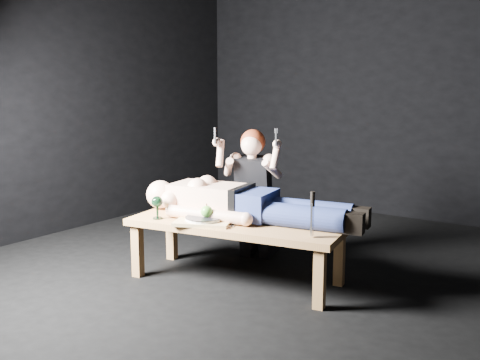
{
  "coord_description": "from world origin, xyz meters",
  "views": [
    {
      "loc": [
        1.97,
        -3.34,
        1.4
      ],
      "look_at": [
        -0.26,
        -0.17,
        0.75
      ],
      "focal_mm": 40.37,
      "sensor_mm": 36.0,
      "label": 1
    }
  ],
  "objects_px": {
    "kneeling_woman": "(256,193)",
    "lying_man": "(249,200)",
    "goblet": "(157,207)",
    "carving_knife": "(312,215)",
    "table": "(236,251)",
    "serving_tray": "(204,222)"
  },
  "relations": [
    {
      "from": "kneeling_woman",
      "to": "lying_man",
      "type": "bearing_deg",
      "value": -78.97
    },
    {
      "from": "lying_man",
      "to": "goblet",
      "type": "bearing_deg",
      "value": -154.5
    },
    {
      "from": "goblet",
      "to": "carving_knife",
      "type": "relative_size",
      "value": 0.57
    },
    {
      "from": "table",
      "to": "goblet",
      "type": "height_order",
      "value": "goblet"
    },
    {
      "from": "table",
      "to": "lying_man",
      "type": "height_order",
      "value": "lying_man"
    },
    {
      "from": "serving_tray",
      "to": "carving_knife",
      "type": "bearing_deg",
      "value": 7.97
    },
    {
      "from": "table",
      "to": "lying_man",
      "type": "bearing_deg",
      "value": 65.09
    },
    {
      "from": "lying_man",
      "to": "serving_tray",
      "type": "relative_size",
      "value": 4.4
    },
    {
      "from": "lying_man",
      "to": "carving_knife",
      "type": "relative_size",
      "value": 5.76
    },
    {
      "from": "serving_tray",
      "to": "kneeling_woman",
      "type": "bearing_deg",
      "value": 91.86
    },
    {
      "from": "kneeling_woman",
      "to": "carving_knife",
      "type": "height_order",
      "value": "kneeling_woman"
    },
    {
      "from": "kneeling_woman",
      "to": "carving_knife",
      "type": "bearing_deg",
      "value": -52.25
    },
    {
      "from": "serving_tray",
      "to": "goblet",
      "type": "bearing_deg",
      "value": -165.73
    },
    {
      "from": "carving_knife",
      "to": "serving_tray",
      "type": "bearing_deg",
      "value": 178.55
    },
    {
      "from": "table",
      "to": "carving_knife",
      "type": "xyz_separation_m",
      "value": [
        0.65,
        -0.06,
        0.38
      ]
    },
    {
      "from": "table",
      "to": "carving_knife",
      "type": "bearing_deg",
      "value": -14.91
    },
    {
      "from": "table",
      "to": "kneeling_woman",
      "type": "distance_m",
      "value": 0.66
    },
    {
      "from": "kneeling_woman",
      "to": "carving_knife",
      "type": "relative_size",
      "value": 3.7
    },
    {
      "from": "kneeling_woman",
      "to": "table",
      "type": "bearing_deg",
      "value": -87.71
    },
    {
      "from": "lying_man",
      "to": "carving_knife",
      "type": "distance_m",
      "value": 0.64
    },
    {
      "from": "kneeling_woman",
      "to": "serving_tray",
      "type": "relative_size",
      "value": 2.82
    },
    {
      "from": "serving_tray",
      "to": "carving_knife",
      "type": "distance_m",
      "value": 0.83
    }
  ]
}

